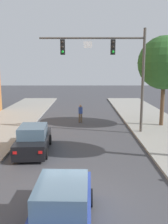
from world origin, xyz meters
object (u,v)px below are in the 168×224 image
traffic_signal_mast (114,61)px  car_following_blue (63,208)px  pedestrian_crossing_road (81,113)px  street_tree_second (165,63)px  car_lead_black (34,140)px

traffic_signal_mast → car_following_blue: 12.45m
pedestrian_crossing_road → street_tree_second: 8.21m
traffic_signal_mast → car_following_blue: size_ratio=1.76×
car_following_blue → pedestrian_crossing_road: bearing=88.7°
traffic_signal_mast → pedestrian_crossing_road: size_ratio=4.60×
street_tree_second → car_lead_black: bearing=-146.6°
traffic_signal_mast → street_tree_second: size_ratio=1.04×
car_lead_black → pedestrian_crossing_road: size_ratio=2.64×
street_tree_second → car_following_blue: bearing=-118.1°
traffic_signal_mast → car_lead_black: traffic_signal_mast is taller
car_lead_black → car_following_blue: size_ratio=1.01×
traffic_signal_mast → car_lead_black: (-5.08, -4.11, -4.66)m
car_following_blue → street_tree_second: bearing=61.9°
car_lead_black → street_tree_second: (9.44, 6.23, 4.54)m
car_lead_black → pedestrian_crossing_road: pedestrian_crossing_road is taller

